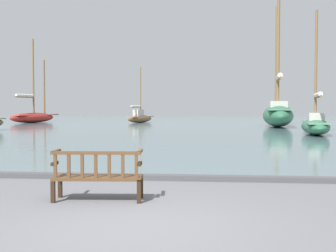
# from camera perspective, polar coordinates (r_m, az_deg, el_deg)

# --- Properties ---
(ground_plane) EXTENTS (160.00, 160.00, 0.00)m
(ground_plane) POSITION_cam_1_polar(r_m,az_deg,el_deg) (6.20, -4.95, -13.30)
(ground_plane) COLOR slate
(harbor_water) EXTENTS (100.00, 80.00, 0.08)m
(harbor_water) POSITION_cam_1_polar(r_m,az_deg,el_deg) (49.91, 4.33, 0.56)
(harbor_water) COLOR slate
(harbor_water) RESTS_ON ground
(quay_edge_kerb) EXTENTS (40.00, 0.30, 0.12)m
(quay_edge_kerb) POSITION_cam_1_polar(r_m,az_deg,el_deg) (9.91, -0.85, -6.97)
(quay_edge_kerb) COLOR #4C4C50
(quay_edge_kerb) RESTS_ON ground
(park_bench) EXTENTS (1.63, 0.63, 0.92)m
(park_bench) POSITION_cam_1_polar(r_m,az_deg,el_deg) (7.78, -9.49, -6.56)
(park_bench) COLOR #322113
(park_bench) RESTS_ON ground
(sailboat_centre_channel) EXTENTS (2.48, 7.49, 7.55)m
(sailboat_centre_channel) POSITION_cam_1_polar(r_m,az_deg,el_deg) (27.12, 19.33, 0.22)
(sailboat_centre_channel) COLOR #2D6647
(sailboat_centre_channel) RESTS_ON harbor_water
(sailboat_mid_port) EXTENTS (2.71, 6.00, 6.09)m
(sailboat_mid_port) POSITION_cam_1_polar(r_m,az_deg,el_deg) (46.28, -3.83, 1.15)
(sailboat_mid_port) COLOR brown
(sailboat_mid_port) RESTS_ON harbor_water
(sailboat_outer_starboard) EXTENTS (3.49, 9.91, 13.18)m
(sailboat_outer_starboard) POSITION_cam_1_polar(r_m,az_deg,el_deg) (37.55, 14.63, 1.74)
(sailboat_outer_starboard) COLOR #2D6647
(sailboat_outer_starboard) RESTS_ON harbor_water
(sailboat_nearest_port) EXTENTS (3.65, 8.05, 9.08)m
(sailboat_nearest_port) POSITION_cam_1_polar(r_m,az_deg,el_deg) (47.96, -17.84, 1.30)
(sailboat_nearest_port) COLOR maroon
(sailboat_nearest_port) RESTS_ON harbor_water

